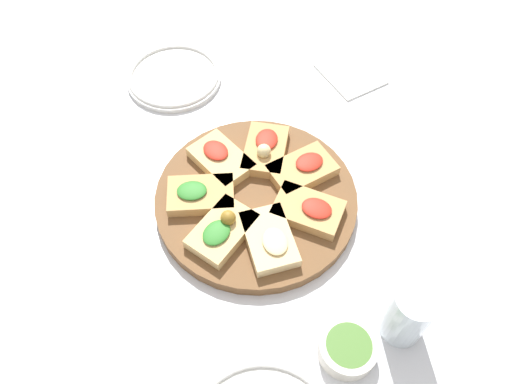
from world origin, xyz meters
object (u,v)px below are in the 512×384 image
Objects in this scene: water_glass at (408,314)px; napkin_stack at (351,73)px; plate_right at (174,77)px; dipping_bowl at (348,348)px; serving_board at (256,199)px.

napkin_stack is at bearing -11.53° from water_glass.
napkin_stack is at bearing -100.58° from plate_right.
dipping_bowl is at bearing -165.06° from plate_right.
serving_board is at bearing 13.70° from dipping_bowl.
napkin_stack is (0.53, -0.11, -0.05)m from water_glass.
plate_right is 0.36m from napkin_stack.
serving_board reaches higher than plate_right.
serving_board is 3.19× the size of water_glass.
dipping_bowl is at bearing 160.26° from napkin_stack.
dipping_bowl is (-0.61, -0.16, 0.01)m from plate_right.
plate_right is 1.57× the size of napkin_stack.
plate_right is at bearing 79.42° from napkin_stack.
water_glass is at bearing 168.47° from napkin_stack.
dipping_bowl is (-0.28, -0.07, 0.01)m from serving_board.
napkin_stack is at bearing -44.49° from serving_board.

